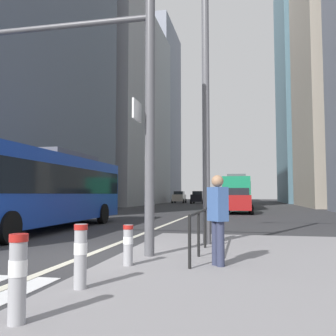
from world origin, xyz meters
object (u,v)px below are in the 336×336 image
at_px(car_oncoming_mid, 198,197).
at_px(pedestrian_waiting, 218,215).
at_px(street_lamp_post, 205,59).
at_px(bollard_right, 128,243).
at_px(traffic_signal_gantry, 61,84).
at_px(city_bus_red_receding, 237,191).
at_px(car_receding_far, 239,201).
at_px(sedan_white_oncoming, 3,205).
at_px(car_oncoming_far, 179,197).
at_px(city_bus_blue_oncoming, 42,186).
at_px(car_receding_near, 239,200).
at_px(bollard_left, 81,253).
at_px(city_bus_red_distant, 238,192).
at_px(bollard_front, 18,274).

height_order(car_oncoming_mid, pedestrian_waiting, car_oncoming_mid).
xyz_separation_m(street_lamp_post, bollard_right, (-1.16, -3.30, -4.71)).
height_order(traffic_signal_gantry, pedestrian_waiting, traffic_signal_gantry).
bearing_deg(street_lamp_post, city_bus_red_receding, 89.54).
bearing_deg(car_receding_far, sedan_white_oncoming, -130.05).
bearing_deg(car_oncoming_far, city_bus_blue_oncoming, -86.94).
distance_m(car_receding_near, bollard_right, 22.76).
xyz_separation_m(city_bus_red_receding, bollard_left, (-1.53, -33.70, -1.18)).
xyz_separation_m(city_bus_red_distant, pedestrian_waiting, (0.61, -54.14, -0.73)).
height_order(city_bus_red_receding, traffic_signal_gantry, traffic_signal_gantry).
bearing_deg(bollard_right, city_bus_blue_oncoming, 130.70).
height_order(sedan_white_oncoming, street_lamp_post, street_lamp_post).
bearing_deg(car_receding_far, city_bus_red_distant, 91.23).
distance_m(city_bus_red_distant, car_receding_far, 32.79).
xyz_separation_m(city_bus_blue_oncoming, car_oncoming_mid, (1.02, 43.52, -0.85)).
relative_size(car_oncoming_far, street_lamp_post, 0.57).
height_order(city_bus_red_receding, pedestrian_waiting, city_bus_red_receding).
distance_m(city_bus_red_distant, car_receding_near, 31.79).
xyz_separation_m(city_bus_blue_oncoming, city_bus_red_distant, (7.08, 47.48, -0.00)).
relative_size(sedan_white_oncoming, city_bus_red_distant, 0.38).
bearing_deg(street_lamp_post, bollard_front, -101.39).
relative_size(car_receding_near, bollard_right, 5.76).
distance_m(car_receding_far, bollard_left, 23.55).
bearing_deg(traffic_signal_gantry, bollard_left, -56.37).
distance_m(city_bus_blue_oncoming, bollard_front, 11.85).
bearing_deg(city_bus_red_distant, street_lamp_post, -89.90).
xyz_separation_m(city_bus_red_distant, car_oncoming_mid, (-6.06, -3.96, -0.85)).
distance_m(sedan_white_oncoming, bollard_right, 12.64).
bearing_deg(city_bus_blue_oncoming, car_oncoming_far, 93.06).
bearing_deg(sedan_white_oncoming, car_oncoming_mid, 84.41).
distance_m(city_bus_blue_oncoming, traffic_signal_gantry, 7.43).
bearing_deg(sedan_white_oncoming, city_bus_blue_oncoming, -30.31).
height_order(city_bus_blue_oncoming, sedan_white_oncoming, city_bus_blue_oncoming).
bearing_deg(bollard_right, city_bus_red_distant, 88.87).
relative_size(city_bus_red_receding, city_bus_red_distant, 0.95).
bearing_deg(sedan_white_oncoming, bollard_left, -49.75).
distance_m(car_receding_near, car_receding_far, 1.01).
height_order(city_bus_red_receding, bollard_right, city_bus_red_receding).
bearing_deg(sedan_white_oncoming, car_receding_near, 52.25).
distance_m(city_bus_blue_oncoming, city_bus_red_distant, 48.00).
height_order(car_oncoming_mid, bollard_right, car_oncoming_mid).
relative_size(city_bus_blue_oncoming, bollard_front, 13.13).
relative_size(car_receding_near, bollard_left, 4.79).
bearing_deg(car_receding_far, bollard_front, -94.44).
distance_m(car_receding_far, bollard_front, 25.01).
distance_m(car_oncoming_mid, street_lamp_post, 47.80).
bearing_deg(pedestrian_waiting, car_receding_near, 89.95).
height_order(street_lamp_post, bollard_front, street_lamp_post).
height_order(city_bus_blue_oncoming, street_lamp_post, street_lamp_post).
relative_size(city_bus_red_distant, bollard_front, 12.26).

